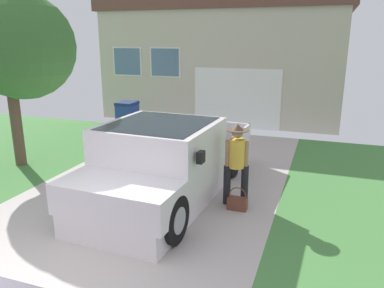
{
  "coord_description": "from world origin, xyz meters",
  "views": [
    {
      "loc": [
        3.29,
        -3.39,
        3.18
      ],
      "look_at": [
        0.93,
        3.27,
        1.19
      ],
      "focal_mm": 35.42,
      "sensor_mm": 36.0,
      "label": 1
    }
  ],
  "objects_px": {
    "pickup_truck": "(165,164)",
    "front_yard_tree": "(15,46)",
    "person_with_hat": "(237,159)",
    "handbag": "(237,203)",
    "house_with_garage": "(228,52)",
    "wheeled_trash_bin": "(128,116)"
  },
  "relations": [
    {
      "from": "pickup_truck",
      "to": "front_yard_tree",
      "type": "bearing_deg",
      "value": -8.2
    },
    {
      "from": "person_with_hat",
      "to": "front_yard_tree",
      "type": "bearing_deg",
      "value": -24.44
    },
    {
      "from": "handbag",
      "to": "house_with_garage",
      "type": "relative_size",
      "value": 0.05
    },
    {
      "from": "wheeled_trash_bin",
      "to": "pickup_truck",
      "type": "bearing_deg",
      "value": -53.88
    },
    {
      "from": "house_with_garage",
      "to": "wheeled_trash_bin",
      "type": "bearing_deg",
      "value": -117.8
    },
    {
      "from": "handbag",
      "to": "wheeled_trash_bin",
      "type": "xyz_separation_m",
      "value": [
        -4.99,
        4.8,
        0.44
      ]
    },
    {
      "from": "person_with_hat",
      "to": "handbag",
      "type": "relative_size",
      "value": 3.57
    },
    {
      "from": "handbag",
      "to": "pickup_truck",
      "type": "bearing_deg",
      "value": 178.29
    },
    {
      "from": "pickup_truck",
      "to": "person_with_hat",
      "type": "height_order",
      "value": "person_with_hat"
    },
    {
      "from": "pickup_truck",
      "to": "front_yard_tree",
      "type": "height_order",
      "value": "front_yard_tree"
    },
    {
      "from": "person_with_hat",
      "to": "wheeled_trash_bin",
      "type": "distance_m",
      "value": 6.69
    },
    {
      "from": "pickup_truck",
      "to": "handbag",
      "type": "bearing_deg",
      "value": -179.03
    },
    {
      "from": "pickup_truck",
      "to": "handbag",
      "type": "height_order",
      "value": "pickup_truck"
    },
    {
      "from": "wheeled_trash_bin",
      "to": "front_yard_tree",
      "type": "bearing_deg",
      "value": -100.68
    },
    {
      "from": "person_with_hat",
      "to": "pickup_truck",
      "type": "bearing_deg",
      "value": -10.02
    },
    {
      "from": "person_with_hat",
      "to": "house_with_garage",
      "type": "relative_size",
      "value": 0.17
    },
    {
      "from": "pickup_truck",
      "to": "wheeled_trash_bin",
      "type": "bearing_deg",
      "value": -51.21
    },
    {
      "from": "handbag",
      "to": "house_with_garage",
      "type": "xyz_separation_m",
      "value": [
        -2.63,
        9.28,
        2.47
      ]
    },
    {
      "from": "pickup_truck",
      "to": "house_with_garage",
      "type": "bearing_deg",
      "value": -80.5
    },
    {
      "from": "pickup_truck",
      "to": "wheeled_trash_bin",
      "type": "height_order",
      "value": "pickup_truck"
    },
    {
      "from": "handbag",
      "to": "front_yard_tree",
      "type": "relative_size",
      "value": 0.11
    },
    {
      "from": "handbag",
      "to": "wheeled_trash_bin",
      "type": "distance_m",
      "value": 6.94
    }
  ]
}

